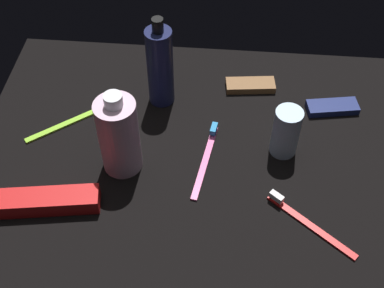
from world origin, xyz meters
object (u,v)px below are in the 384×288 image
snack_bar_brown (250,85)px  toothpaste_box_red (49,201)px  toothbrush_lime (73,120)px  bodywash_bottle (119,135)px  toothbrush_pink (206,156)px  deodorant_stick (286,132)px  snack_bar_navy (332,107)px  lotion_bottle (160,66)px  toothbrush_red (306,221)px

snack_bar_brown → toothpaste_box_red: bearing=-142.6°
toothbrush_lime → toothpaste_box_red: size_ratio=0.85×
bodywash_bottle → toothbrush_pink: (15.50, 2.75, -7.42)cm
deodorant_stick → toothbrush_pink: 15.50cm
deodorant_stick → snack_bar_brown: deodorant_stick is taller
snack_bar_navy → snack_bar_brown: bearing=153.0°
lotion_bottle → snack_bar_brown: lotion_bottle is taller
bodywash_bottle → toothpaste_box_red: size_ratio=1.01×
lotion_bottle → snack_bar_brown: (18.45, 5.01, -8.20)cm
bodywash_bottle → toothbrush_red: bodywash_bottle is taller
deodorant_stick → lotion_bottle: bearing=154.3°
lotion_bottle → toothbrush_red: 40.80cm
toothbrush_lime → toothpaste_box_red: bearing=-87.5°
toothpaste_box_red → snack_bar_brown: bearing=35.2°
bodywash_bottle → snack_bar_brown: 33.70cm
toothbrush_pink → toothbrush_red: 22.09cm
toothbrush_lime → snack_bar_brown: (35.56, 13.13, 0.14)cm
bodywash_bottle → toothbrush_red: size_ratio=1.20×
bodywash_bottle → lotion_bottle: bearing=74.2°
lotion_bottle → toothbrush_pink: size_ratio=1.12×
toothbrush_pink → snack_bar_brown: 21.79cm
toothbrush_lime → toothpaste_box_red: (0.88, -20.51, 0.99)cm
toothpaste_box_red → toothbrush_pink: bearing=17.8°
toothpaste_box_red → bodywash_bottle: bearing=34.7°
deodorant_stick → toothbrush_pink: deodorant_stick is taller
bodywash_bottle → toothbrush_pink: 17.40cm
bodywash_bottle → toothbrush_lime: size_ratio=1.19×
deodorant_stick → toothbrush_red: (3.51, -16.13, -4.58)cm
toothpaste_box_red → snack_bar_navy: (51.59, 28.50, -0.85)cm
toothbrush_red → snack_bar_brown: size_ratio=1.43×
deodorant_stick → toothbrush_red: 17.13cm
toothpaste_box_red → toothbrush_red: bearing=-8.2°
toothbrush_pink → deodorant_stick: bearing=12.7°
bodywash_bottle → toothbrush_pink: bearing=10.1°
toothpaste_box_red → snack_bar_brown: 48.33cm
bodywash_bottle → deodorant_stick: size_ratio=1.71×
toothbrush_red → toothpaste_box_red: toothpaste_box_red is taller
toothbrush_red → toothbrush_lime: 49.68cm
deodorant_stick → snack_bar_navy: 16.43cm
toothbrush_red → snack_bar_navy: (6.98, 27.97, 0.14)cm
toothpaste_box_red → snack_bar_navy: 58.94cm
lotion_bottle → toothbrush_lime: bearing=-154.6°
toothbrush_pink → toothbrush_lime: (-27.53, 7.12, 0.00)cm
bodywash_bottle → toothbrush_red: bearing=-16.8°
toothbrush_lime → snack_bar_brown: bearing=20.3°
lotion_bottle → deodorant_stick: 27.85cm
toothbrush_pink → toothbrush_lime: same height
snack_bar_brown → snack_bar_navy: bearing=-23.7°
lotion_bottle → toothpaste_box_red: lotion_bottle is taller
snack_bar_navy → snack_bar_brown: size_ratio=1.00×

